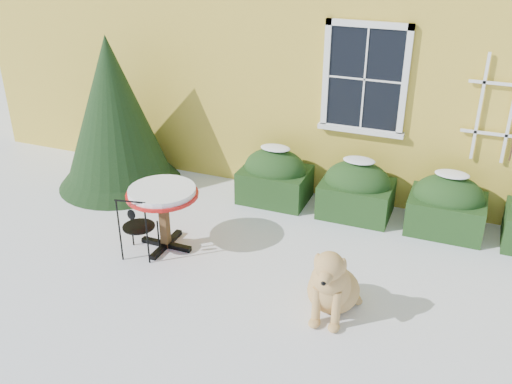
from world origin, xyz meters
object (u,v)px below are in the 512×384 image
at_px(dog, 332,285).
at_px(bistro_table, 163,199).
at_px(evergreen_shrub, 115,127).
at_px(patio_chair_near, 137,226).
at_px(patio_chair_far, 105,170).

bearing_deg(dog, bistro_table, 164.67).
height_order(evergreen_shrub, patio_chair_near, evergreen_shrub).
bearing_deg(patio_chair_near, evergreen_shrub, -61.04).
bearing_deg(bistro_table, patio_chair_near, -123.59).
distance_m(patio_chair_near, dog, 2.69).
bearing_deg(patio_chair_far, evergreen_shrub, 65.09).
bearing_deg(dog, evergreen_shrub, 151.31).
distance_m(evergreen_shrub, patio_chair_far, 0.72).
distance_m(bistro_table, patio_chair_near, 0.48).
xyz_separation_m(evergreen_shrub, bistro_table, (1.73, -1.51, -0.26)).
relative_size(evergreen_shrub, patio_chair_near, 2.76).
height_order(bistro_table, patio_chair_near, patio_chair_near).
height_order(evergreen_shrub, dog, evergreen_shrub).
distance_m(patio_chair_near, patio_chair_far, 2.04).
bearing_deg(evergreen_shrub, patio_chair_far, -87.07).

